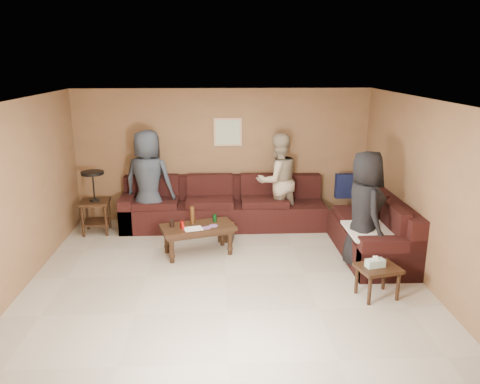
{
  "coord_description": "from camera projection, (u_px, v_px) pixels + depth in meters",
  "views": [
    {
      "loc": [
        -0.09,
        -6.19,
        3.0
      ],
      "look_at": [
        0.25,
        0.85,
        1.0
      ],
      "focal_mm": 35.0,
      "sensor_mm": 36.0,
      "label": 1
    }
  ],
  "objects": [
    {
      "name": "person_middle",
      "position": [
        278.0,
        181.0,
        8.54
      ],
      "size": [
        1.01,
        0.9,
        1.74
      ],
      "primitive_type": "imported",
      "rotation": [
        0.0,
        0.0,
        3.48
      ],
      "color": "tan",
      "rests_on": "ground"
    },
    {
      "name": "wall_art",
      "position": [
        228.0,
        132.0,
        8.69
      ],
      "size": [
        0.52,
        0.04,
        0.52
      ],
      "color": "tan",
      "rests_on": "ground"
    },
    {
      "name": "sectional_sofa",
      "position": [
        270.0,
        218.0,
        8.18
      ],
      "size": [
        4.65,
        2.9,
        0.97
      ],
      "color": "black",
      "rests_on": "ground"
    },
    {
      "name": "room",
      "position": [
        225.0,
        162.0,
        6.32
      ],
      "size": [
        5.6,
        5.5,
        2.5
      ],
      "color": "#B9B09C",
      "rests_on": "ground"
    },
    {
      "name": "side_table_right",
      "position": [
        377.0,
        270.0,
        6.04
      ],
      "size": [
        0.6,
        0.53,
        0.57
      ],
      "rotation": [
        0.0,
        0.0,
        0.24
      ],
      "color": "#311C10",
      "rests_on": "ground"
    },
    {
      "name": "coffee_table",
      "position": [
        198.0,
        230.0,
        7.4
      ],
      "size": [
        1.25,
        0.87,
        0.76
      ],
      "rotation": [
        0.0,
        0.0,
        0.29
      ],
      "color": "#311C10",
      "rests_on": "ground"
    },
    {
      "name": "end_table_left",
      "position": [
        95.0,
        201.0,
        8.27
      ],
      "size": [
        0.53,
        0.53,
        1.13
      ],
      "rotation": [
        0.0,
        0.0,
        0.08
      ],
      "color": "#311C10",
      "rests_on": "ground"
    },
    {
      "name": "waste_bin",
      "position": [
        226.0,
        232.0,
        8.02
      ],
      "size": [
        0.29,
        0.29,
        0.3
      ],
      "primitive_type": "cube",
      "rotation": [
        0.0,
        0.0,
        -0.17
      ],
      "color": "#311C10",
      "rests_on": "ground"
    },
    {
      "name": "person_left",
      "position": [
        149.0,
        181.0,
        8.29
      ],
      "size": [
        1.02,
        0.8,
        1.84
      ],
      "primitive_type": "imported",
      "rotation": [
        0.0,
        0.0,
        2.88
      ],
      "color": "#2B323B",
      "rests_on": "ground"
    },
    {
      "name": "person_right",
      "position": [
        364.0,
        210.0,
        6.82
      ],
      "size": [
        0.64,
        0.91,
        1.76
      ],
      "primitive_type": "imported",
      "rotation": [
        0.0,
        0.0,
        1.67
      ],
      "color": "black",
      "rests_on": "ground"
    }
  ]
}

